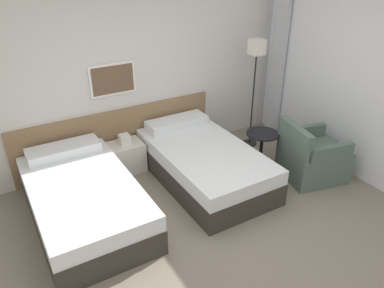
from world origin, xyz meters
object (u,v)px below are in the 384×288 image
Objects in this scene: floor_lamp at (256,62)px; bed_near_door at (84,200)px; nightstand at (126,156)px; side_table at (262,143)px; armchair at (312,158)px; bed_near_window at (204,163)px.

bed_near_door is at bearing -169.86° from floor_lamp.
side_table is (1.72, -0.91, 0.16)m from nightstand.
bed_near_door is 3.08m from armchair.
floor_lamp is (2.89, 0.52, 1.11)m from bed_near_door.
bed_near_window is 1.19× the size of floor_lamp.
floor_lamp is at bearing 22.88° from bed_near_window.
nightstand is (0.83, 0.77, -0.03)m from bed_near_door.
bed_near_door is 3.64× the size of side_table.
side_table is at bearing -9.27° from bed_near_window.
armchair is at bearing -13.08° from bed_near_door.
floor_lamp is at bearing -6.98° from nightstand.
armchair is (3.00, -0.70, 0.03)m from bed_near_door.
bed_near_window is 1.51m from armchair.
side_table is (-0.33, -0.66, -0.98)m from floor_lamp.
bed_near_window is at bearing -42.73° from nightstand.
nightstand is at bearing 137.27° from bed_near_window.
nightstand is 1.03× the size of side_table.
bed_near_window reaches higher than side_table.
side_table is at bearing -116.68° from floor_lamp.
bed_near_window is at bearing 170.73° from side_table.
nightstand is 1.96m from side_table.
side_table is at bearing -27.94° from nightstand.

